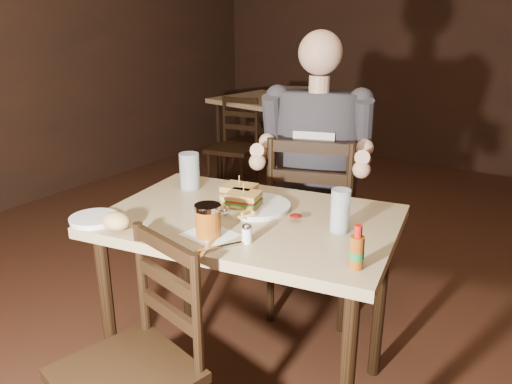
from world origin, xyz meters
The scene contains 23 objects.
room_shell centered at (0.00, 0.00, 1.40)m, with size 7.00×7.00×7.00m.
main_table centered at (-0.22, -0.31, 0.68)m, with size 1.18×0.88×0.77m.
bg_table centered at (-1.70, 2.18, 0.68)m, with size 0.90×0.90×0.77m.
chair_far centered at (-0.28, 0.37, 0.48)m, with size 0.44×0.48×0.96m, color black, non-canonical shape.
chair_near centered at (-0.30, -0.89, 0.42)m, with size 0.38×0.42×0.83m, color black, non-canonical shape.
bg_chair_far centered at (-1.70, 2.73, 0.42)m, with size 0.39×0.43×0.85m, color black, non-canonical shape.
bg_chair_near centered at (-1.70, 1.63, 0.41)m, with size 0.38×0.41×0.82m, color black, non-canonical shape.
diner centered at (-0.27, 0.33, 0.96)m, with size 0.53×0.42×0.92m, color #323136, non-canonical shape.
dinner_plate centered at (-0.24, -0.24, 0.78)m, with size 0.27×0.27×0.02m, color white.
sandwich_left centered at (-0.33, -0.22, 0.84)m, with size 0.12×0.10×0.10m, color gold, non-canonical shape.
sandwich_right centered at (-0.26, -0.28, 0.84)m, with size 0.12×0.10×0.10m, color gold, non-canonical shape.
fries_pile centered at (-0.26, -0.35, 0.80)m, with size 0.23×0.16×0.04m, color #F2D461, non-canonical shape.
ketchup_dollop centered at (-0.05, -0.26, 0.79)m, with size 0.05×0.05×0.01m, color maroon.
glass_left centered at (-0.61, -0.19, 0.85)m, with size 0.09×0.09×0.16m, color silver.
glass_right centered at (0.12, -0.26, 0.85)m, with size 0.07×0.07×0.15m, color silver.
hot_sauce centered at (0.27, -0.48, 0.84)m, with size 0.04×0.04×0.14m, color #84400F, non-canonical shape.
salt_shaker centered at (-0.09, -0.51, 0.80)m, with size 0.03×0.03×0.06m, color white, non-canonical shape.
syrup_dispenser centered at (-0.23, -0.54, 0.83)m, with size 0.09×0.09×0.11m, color #84400F, non-canonical shape.
napkin centered at (-0.23, -0.53, 0.77)m, with size 0.16×0.15×0.00m, color white.
knife centered at (-0.18, -0.59, 0.78)m, with size 0.01×0.20×0.00m, color silver.
fork centered at (-0.14, -0.58, 0.78)m, with size 0.01×0.17×0.01m, color silver.
side_plate centered at (-0.66, -0.66, 0.78)m, with size 0.17×0.17×0.01m, color white.
bread_roll centered at (-0.51, -0.69, 0.81)m, with size 0.10×0.08×0.06m, color tan.
Camera 1 is at (0.75, -1.74, 1.47)m, focal length 35.00 mm.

